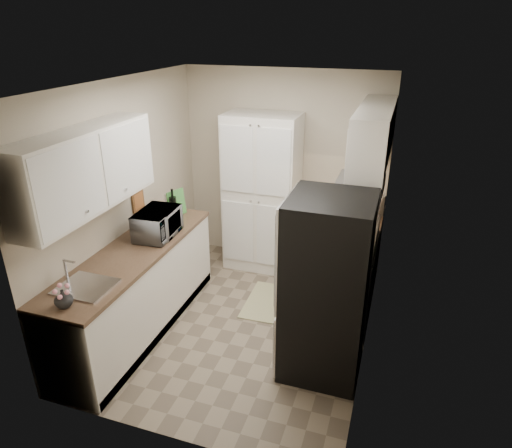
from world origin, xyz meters
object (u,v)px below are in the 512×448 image
object	(u,v)px
pantry_cabinet	(262,194)
refrigerator	(326,288)
microwave	(157,224)
wine_bottle	(173,205)
electric_range	(341,281)
toaster_oven	(363,207)

from	to	relation	value
pantry_cabinet	refrigerator	xyz separation A→B (m)	(1.14, -1.73, -0.15)
pantry_cabinet	microwave	distance (m)	1.54
refrigerator	microwave	distance (m)	1.90
microwave	wine_bottle	bearing A→B (deg)	5.40
electric_range	wine_bottle	distance (m)	2.05
refrigerator	wine_bottle	world-z (taller)	refrigerator
wine_bottle	toaster_oven	bearing A→B (deg)	18.62
refrigerator	toaster_oven	size ratio (longest dim) A/B	3.99
microwave	toaster_oven	xyz separation A→B (m)	(1.98, 1.19, -0.02)
microwave	toaster_oven	size ratio (longest dim) A/B	1.22
electric_range	toaster_oven	world-z (taller)	toaster_oven
electric_range	pantry_cabinet	bearing A→B (deg)	141.78
electric_range	refrigerator	distance (m)	0.88
electric_range	wine_bottle	size ratio (longest dim) A/B	3.55
wine_bottle	toaster_oven	distance (m)	2.17
pantry_cabinet	toaster_oven	size ratio (longest dim) A/B	4.70
pantry_cabinet	wine_bottle	xyz separation A→B (m)	(-0.79, -0.88, 0.08)
pantry_cabinet	electric_range	xyz separation A→B (m)	(1.17, -0.93, -0.52)
electric_range	wine_bottle	world-z (taller)	wine_bottle
toaster_oven	refrigerator	bearing A→B (deg)	-70.57
microwave	wine_bottle	size ratio (longest dim) A/B	1.64
refrigerator	wine_bottle	size ratio (longest dim) A/B	5.35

